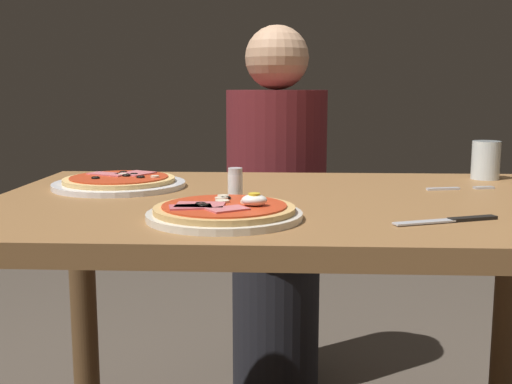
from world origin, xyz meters
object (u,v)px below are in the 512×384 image
at_px(dining_table, 294,255).
at_px(salt_shaker, 235,185).
at_px(pizza_across_left, 119,182).
at_px(water_glass_far, 486,163).
at_px(knife, 453,220).
at_px(diner_person, 276,221).
at_px(pizza_foreground, 225,212).
at_px(fork, 455,188).

relative_size(dining_table, salt_shaker, 18.62).
xyz_separation_m(dining_table, pizza_across_left, (-0.40, 0.13, 0.13)).
bearing_deg(water_glass_far, salt_shaker, -149.76).
xyz_separation_m(knife, salt_shaker, (-0.38, 0.18, 0.03)).
distance_m(salt_shaker, diner_person, 0.82).
bearing_deg(pizza_foreground, pizza_across_left, 128.56).
bearing_deg(pizza_across_left, salt_shaker, -31.08).
bearing_deg(salt_shaker, dining_table, 18.85).
height_order(water_glass_far, knife, water_glass_far).
height_order(pizza_foreground, fork, pizza_foreground).
distance_m(pizza_foreground, fork, 0.59).
xyz_separation_m(dining_table, pizza_foreground, (-0.12, -0.22, 0.13)).
bearing_deg(dining_table, diner_person, 93.86).
xyz_separation_m(knife, diner_person, (-0.32, 0.96, -0.21)).
xyz_separation_m(fork, salt_shaker, (-0.48, -0.17, 0.03)).
xyz_separation_m(pizza_across_left, salt_shaker, (0.28, -0.17, 0.02)).
distance_m(fork, knife, 0.36).
relative_size(fork, knife, 0.83).
xyz_separation_m(salt_shaker, diner_person, (0.07, 0.78, -0.24)).
bearing_deg(water_glass_far, fork, -123.89).
relative_size(knife, salt_shaker, 2.82).
distance_m(fork, salt_shaker, 0.51).
bearing_deg(pizza_across_left, pizza_foreground, -51.44).
bearing_deg(salt_shaker, diner_person, 85.03).
bearing_deg(salt_shaker, knife, -24.99).
relative_size(pizza_across_left, diner_person, 0.25).
distance_m(pizza_foreground, water_glass_far, 0.79).
relative_size(pizza_foreground, fork, 1.72).
height_order(dining_table, pizza_across_left, pizza_across_left).
distance_m(pizza_foreground, diner_person, 0.99).
bearing_deg(salt_shaker, water_glass_far, 30.24).
distance_m(pizza_foreground, knife, 0.39).
bearing_deg(knife, dining_table, 140.45).
height_order(pizza_across_left, water_glass_far, water_glass_far).
height_order(dining_table, knife, knife).
xyz_separation_m(pizza_across_left, diner_person, (0.35, 0.62, -0.21)).
distance_m(dining_table, water_glass_far, 0.59).
distance_m(dining_table, pizza_across_left, 0.44).
bearing_deg(water_glass_far, diner_person, 140.14).
height_order(dining_table, salt_shaker, salt_shaker).
bearing_deg(knife, fork, 75.28).
relative_size(dining_table, knife, 6.60).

